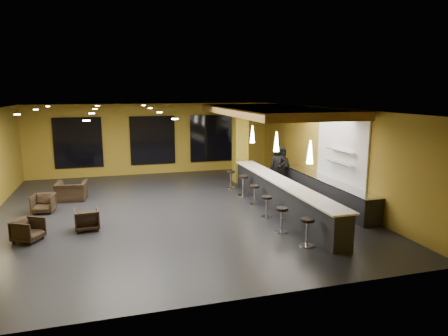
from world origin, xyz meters
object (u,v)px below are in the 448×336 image
object	(u,v)px
armchair_a	(28,230)
bar_stool_0	(307,228)
bar_counter	(281,196)
bar_stool_5	(231,177)
armchair_b	(87,219)
armchair_d	(71,191)
bar_stool_3	(255,192)
bar_stool_2	(267,204)
prep_counter	(324,190)
pendant_0	(310,152)
staff_c	(281,167)
bar_stool_4	(243,183)
bar_stool_1	(282,216)
pendant_1	(276,142)
staff_a	(278,168)
staff_b	(278,169)
column	(240,144)
armchair_c	(43,203)
pendant_2	(252,134)

from	to	relation	value
armchair_a	bar_stool_0	size ratio (longest dim) A/B	0.90
bar_counter	bar_stool_5	bearing A→B (deg)	102.58
bar_counter	armchair_b	size ratio (longest dim) A/B	11.26
armchair_d	bar_stool_3	distance (m)	6.98
bar_counter	bar_stool_2	size ratio (longest dim) A/B	11.15
prep_counter	bar_stool_5	xyz separation A→B (m)	(-2.78, 3.00, 0.05)
pendant_0	staff_c	size ratio (longest dim) A/B	0.39
armchair_b	bar_stool_4	size ratio (longest dim) A/B	0.87
bar_stool_1	bar_stool_3	xyz separation A→B (m)	(0.23, 2.93, -0.01)
pendant_1	bar_stool_1	xyz separation A→B (m)	(-0.91, -2.63, -1.87)
bar_counter	bar_stool_5	xyz separation A→B (m)	(-0.78, 3.50, -0.02)
staff_a	bar_stool_1	size ratio (longest dim) A/B	2.41
staff_c	staff_b	bearing A→B (deg)	127.37
bar_stool_2	bar_stool_3	bearing A→B (deg)	85.12
column	armchair_c	distance (m)	8.56
staff_c	pendant_2	bearing A→B (deg)	-167.76
prep_counter	column	bearing A→B (deg)	116.00
armchair_b	bar_stool_1	distance (m)	5.84
staff_c	bar_stool_2	distance (m)	4.32
pendant_1	staff_a	size ratio (longest dim) A/B	0.39
bar_stool_1	bar_stool_5	world-z (taller)	same
armchair_a	bar_counter	bearing A→B (deg)	-55.21
armchair_a	column	bearing A→B (deg)	-27.02
armchair_d	prep_counter	bearing A→B (deg)	169.58
armchair_c	bar_stool_1	xyz separation A→B (m)	(7.08, -4.01, 0.16)
pendant_0	bar_stool_0	xyz separation A→B (m)	(-0.69, -1.31, -1.86)
staff_c	bar_stool_1	size ratio (longest dim) A/B	2.39
armchair_b	armchair_d	xyz separation A→B (m)	(-0.73, 3.62, 0.03)
prep_counter	armchair_c	bearing A→B (deg)	172.09
pendant_2	pendant_1	bearing A→B (deg)	-90.00
armchair_a	pendant_2	bearing A→B (deg)	-35.58
bar_stool_2	staff_c	bearing A→B (deg)	60.11
bar_stool_0	bar_stool_3	world-z (taller)	bar_stool_0
pendant_0	staff_b	xyz separation A→B (m)	(1.25, 5.19, -1.56)
bar_counter	prep_counter	world-z (taller)	bar_counter
staff_c	bar_stool_0	size ratio (longest dim) A/B	2.33
bar_stool_2	bar_stool_1	bearing A→B (deg)	-94.08
column	bar_stool_0	size ratio (longest dim) A/B	4.54
bar_stool_1	bar_stool_2	world-z (taller)	bar_stool_1
column	bar_stool_5	world-z (taller)	column
armchair_c	prep_counter	bearing A→B (deg)	-0.05
staff_a	bar_stool_0	bearing A→B (deg)	-90.89
pendant_2	staff_b	distance (m)	2.01
pendant_1	staff_c	world-z (taller)	pendant_1
staff_b	armchair_c	distance (m)	9.34
column	armchair_c	xyz separation A→B (m)	(-7.99, -2.71, -1.43)
column	bar_stool_5	xyz separation A→B (m)	(-0.78, -1.10, -1.27)
prep_counter	armchair_d	xyz separation A→B (m)	(-9.20, 2.80, -0.07)
armchair_b	bar_stool_0	size ratio (longest dim) A/B	0.92
staff_b	staff_c	size ratio (longest dim) A/B	0.87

